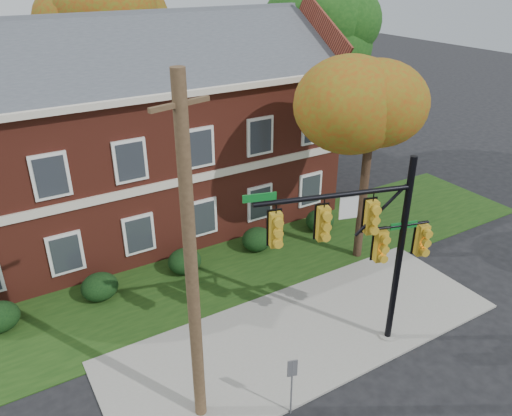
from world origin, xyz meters
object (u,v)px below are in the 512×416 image
hedge_center (185,261)px  tree_far_rear (101,17)px  tree_right_rear (322,33)px  hedge_left (100,287)px  traffic_signal (367,239)px  apartment_building (131,124)px  tree_near_right (379,106)px  hedge_right (257,239)px  utility_pole (191,268)px  sign_post (292,378)px  hedge_far_right (320,220)px

hedge_center → tree_far_rear: (1.34, 13.09, 8.32)m
tree_right_rear → tree_far_rear: tree_far_rear is taller
hedge_left → traffic_signal: size_ratio=0.21×
apartment_building → tree_near_right: apartment_building is taller
hedge_right → tree_far_rear: size_ratio=0.12×
utility_pole → sign_post: (2.20, -1.31, -3.59)m
tree_near_right → tree_right_rear: 9.94m
tree_right_rear → hedge_right: bearing=-142.0°
tree_near_right → traffic_signal: bearing=-134.4°
apartment_building → hedge_left: 7.73m
hedge_center → utility_pole: bearing=-110.4°
hedge_right → utility_pole: size_ratio=0.14×
hedge_center → utility_pole: 8.60m
hedge_left → tree_right_rear: bearing=22.4°
traffic_signal → hedge_right: bearing=102.8°
tree_near_right → sign_post: (-7.59, -5.41, -5.33)m
apartment_building → tree_far_rear: (1.34, 7.84, 3.86)m
tree_near_right → hedge_right: bearing=142.7°
hedge_right → traffic_signal: (-0.39, -7.03, 3.60)m
hedge_center → hedge_right: (3.50, 0.00, 0.00)m
apartment_building → hedge_right: 7.73m
apartment_building → tree_right_rear: bearing=4.3°
hedge_left → traffic_signal: 10.30m
tree_right_rear → tree_far_rear: (-9.97, 6.98, 0.72)m
apartment_building → tree_near_right: 10.97m
hedge_far_right → tree_near_right: tree_near_right is taller
hedge_far_right → hedge_center: bearing=180.0°
apartment_building → tree_near_right: (7.22, -8.09, 1.68)m
hedge_left → hedge_right: same height
hedge_far_right → tree_near_right: 6.77m
hedge_left → hedge_right: 7.00m
hedge_right → tree_far_rear: (-2.16, 13.09, 8.32)m
hedge_center → sign_post: bearing=-92.6°
apartment_building → traffic_signal: 12.70m
hedge_center → sign_post: 8.29m
tree_right_rear → utility_pole: tree_right_rear is taller
hedge_center → traffic_signal: (3.11, -7.03, 3.60)m
traffic_signal → sign_post: (-3.48, -1.21, -2.79)m
hedge_center → tree_right_rear: bearing=28.4°
apartment_building → traffic_signal: (3.11, -12.29, -0.86)m
apartment_building → hedge_far_right: size_ratio=13.43×
tree_near_right → hedge_left: bearing=165.2°
tree_right_rear → sign_post: 19.71m
apartment_building → traffic_signal: bearing=-75.8°
tree_far_rear → apartment_building: bearing=-99.7°
hedge_center → tree_near_right: 9.90m
hedge_center → hedge_far_right: 7.00m
hedge_center → tree_near_right: bearing=-21.4°
hedge_right → traffic_signal: bearing=-93.2°
hedge_far_right → tree_far_rear: size_ratio=0.12×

